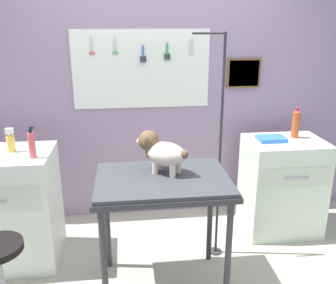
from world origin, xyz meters
The scene contains 10 objects.
rear_wall_panel centered at (0.00, 1.28, 1.16)m, with size 4.00×0.11×2.30m.
grooming_table centered at (-0.08, 0.11, 0.79)m, with size 0.94×0.66×0.88m.
grooming_arm centered at (0.40, 0.46, 0.86)m, with size 0.29×0.11×1.83m.
dog centered at (-0.08, 0.21, 1.04)m, with size 0.38×0.31×0.29m.
counter_left centered at (-1.30, 0.57, 0.47)m, with size 0.80×0.58×0.94m.
cabinet_right centered at (1.10, 0.78, 0.44)m, with size 0.68×0.54×0.89m.
spray_bottle_tall centered at (-1.20, 0.61, 1.02)m, with size 0.06×0.06×0.19m.
detangler_spray centered at (-1.01, 0.45, 1.04)m, with size 0.05×0.05×0.24m.
soda_bottle centered at (1.21, 0.86, 1.01)m, with size 0.07×0.07×0.28m.
supply_tray centered at (0.96, 0.79, 0.90)m, with size 0.24×0.18×0.04m.
Camera 1 is at (-0.32, -2.21, 1.91)m, focal length 39.60 mm.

